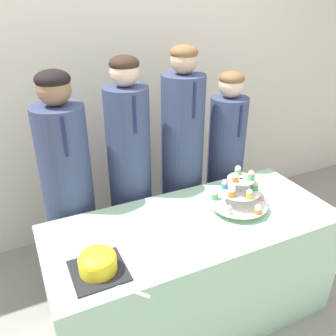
{
  "coord_description": "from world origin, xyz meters",
  "views": [
    {
      "loc": [
        -0.84,
        -1.07,
        1.87
      ],
      "look_at": [
        -0.15,
        0.38,
        1.07
      ],
      "focal_mm": 38.0,
      "sensor_mm": 36.0,
      "label": 1
    }
  ],
  "objects_px": {
    "cupcake_stand": "(240,192)",
    "student_3": "(224,170)",
    "cake_knife": "(117,286)",
    "student_2": "(182,169)",
    "student_1": "(130,182)",
    "round_cake": "(98,262)",
    "student_0": "(70,199)"
  },
  "relations": [
    {
      "from": "round_cake",
      "to": "cake_knife",
      "type": "height_order",
      "value": "round_cake"
    },
    {
      "from": "cake_knife",
      "to": "student_2",
      "type": "relative_size",
      "value": 0.12
    },
    {
      "from": "cake_knife",
      "to": "student_0",
      "type": "height_order",
      "value": "student_0"
    },
    {
      "from": "round_cake",
      "to": "student_3",
      "type": "relative_size",
      "value": 0.18
    },
    {
      "from": "cake_knife",
      "to": "student_0",
      "type": "xyz_separation_m",
      "value": [
        -0.04,
        0.82,
        -0.0
      ]
    },
    {
      "from": "cupcake_stand",
      "to": "student_1",
      "type": "distance_m",
      "value": 0.72
    },
    {
      "from": "cupcake_stand",
      "to": "student_2",
      "type": "distance_m",
      "value": 0.55
    },
    {
      "from": "cupcake_stand",
      "to": "student_0",
      "type": "bearing_deg",
      "value": 149.0
    },
    {
      "from": "cake_knife",
      "to": "student_0",
      "type": "distance_m",
      "value": 0.82
    },
    {
      "from": "round_cake",
      "to": "student_1",
      "type": "relative_size",
      "value": 0.16
    },
    {
      "from": "cake_knife",
      "to": "student_2",
      "type": "bearing_deg",
      "value": 96.69
    },
    {
      "from": "cake_knife",
      "to": "student_3",
      "type": "xyz_separation_m",
      "value": [
        1.11,
        0.82,
        -0.05
      ]
    },
    {
      "from": "round_cake",
      "to": "student_1",
      "type": "distance_m",
      "value": 0.81
    },
    {
      "from": "student_0",
      "to": "student_3",
      "type": "xyz_separation_m",
      "value": [
        1.14,
        -0.0,
        -0.05
      ]
    },
    {
      "from": "student_2",
      "to": "student_0",
      "type": "bearing_deg",
      "value": -180.0
    },
    {
      "from": "round_cake",
      "to": "cake_knife",
      "type": "relative_size",
      "value": 1.29
    },
    {
      "from": "cupcake_stand",
      "to": "cake_knife",
      "type": "bearing_deg",
      "value": -161.37
    },
    {
      "from": "student_1",
      "to": "cupcake_stand",
      "type": "bearing_deg",
      "value": -47.68
    },
    {
      "from": "student_3",
      "to": "student_1",
      "type": "bearing_deg",
      "value": 180.0
    },
    {
      "from": "round_cake",
      "to": "student_0",
      "type": "relative_size",
      "value": 0.16
    },
    {
      "from": "student_2",
      "to": "student_3",
      "type": "distance_m",
      "value": 0.37
    },
    {
      "from": "cake_knife",
      "to": "cupcake_stand",
      "type": "bearing_deg",
      "value": 67.67
    },
    {
      "from": "student_1",
      "to": "student_3",
      "type": "height_order",
      "value": "student_1"
    },
    {
      "from": "cupcake_stand",
      "to": "student_2",
      "type": "bearing_deg",
      "value": 100.84
    },
    {
      "from": "student_2",
      "to": "student_3",
      "type": "bearing_deg",
      "value": -0.0
    },
    {
      "from": "cupcake_stand",
      "to": "student_3",
      "type": "bearing_deg",
      "value": 63.87
    },
    {
      "from": "cupcake_stand",
      "to": "student_2",
      "type": "xyz_separation_m",
      "value": [
        -0.1,
        0.53,
        -0.07
      ]
    },
    {
      "from": "round_cake",
      "to": "cake_knife",
      "type": "bearing_deg",
      "value": -68.68
    },
    {
      "from": "student_3",
      "to": "student_0",
      "type": "bearing_deg",
      "value": 180.0
    },
    {
      "from": "student_0",
      "to": "student_3",
      "type": "relative_size",
      "value": 1.08
    },
    {
      "from": "student_3",
      "to": "cake_knife",
      "type": "bearing_deg",
      "value": -143.58
    },
    {
      "from": "student_2",
      "to": "cupcake_stand",
      "type": "bearing_deg",
      "value": -79.16
    }
  ]
}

